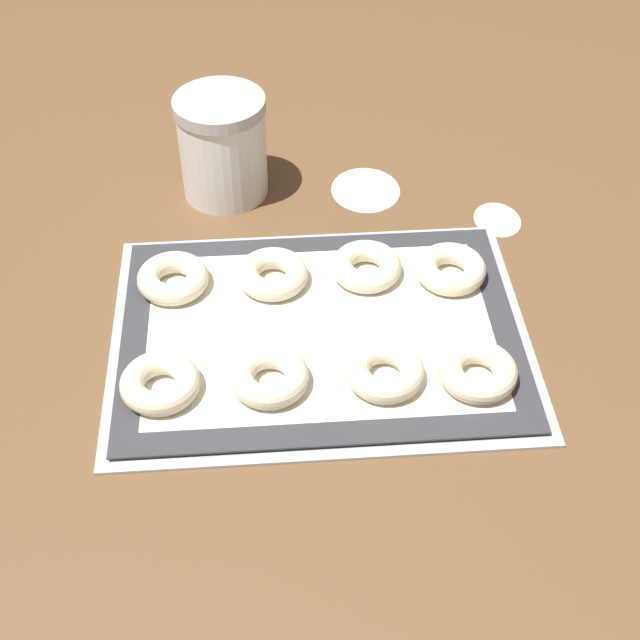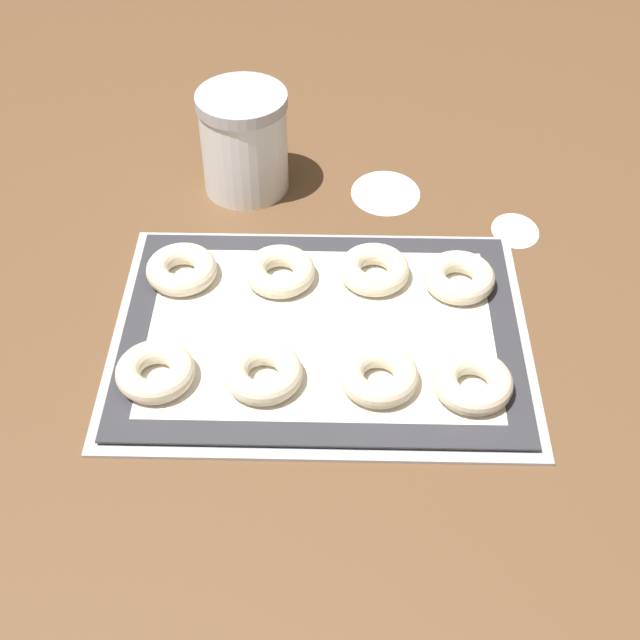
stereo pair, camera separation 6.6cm
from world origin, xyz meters
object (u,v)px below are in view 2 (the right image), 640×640
baking_tray (320,333)px  bagel_front_far_left (154,371)px  bagel_front_mid_left (262,373)px  bagel_front_mid_right (378,376)px  flour_canister (243,142)px  bagel_back_mid_right (373,269)px  bagel_back_far_right (458,277)px  bagel_back_far_left (181,269)px  bagel_back_mid_left (279,271)px  bagel_front_far_right (472,382)px

baking_tray → bagel_front_far_left: bagel_front_far_left is taller
baking_tray → bagel_front_mid_left: (-0.06, -0.08, 0.02)m
bagel_front_mid_right → flour_canister: bearing=114.8°
bagel_back_mid_right → bagel_back_far_right: (0.10, -0.01, 0.00)m
bagel_front_far_left → bagel_back_mid_right: 0.28m
bagel_front_far_left → bagel_back_far_right: size_ratio=1.00×
baking_tray → flour_canister: 0.31m
bagel_back_far_left → bagel_back_mid_left: size_ratio=1.00×
bagel_front_mid_left → bagel_back_far_left: same height
baking_tray → bagel_back_far_right: (0.16, 0.07, 0.02)m
bagel_front_mid_right → bagel_front_mid_left: bearing=179.5°
baking_tray → bagel_back_far_right: bearing=24.9°
bagel_front_far_left → bagel_front_mid_right: same height
bagel_front_mid_left → bagel_back_far_left: (-0.11, 0.16, 0.00)m
bagel_front_mid_right → bagel_back_far_left: bearing=144.4°
bagel_front_mid_left → bagel_front_far_right: 0.22m
bagel_front_far_left → bagel_back_mid_left: 0.20m
bagel_back_mid_left → flour_canister: flour_canister is taller
baking_tray → bagel_front_mid_left: 0.10m
bagel_front_far_left → bagel_front_far_right: same height
bagel_back_mid_right → bagel_back_far_left: bearing=-178.9°
flour_canister → bagel_back_far_left: bearing=-106.7°
bagel_front_mid_right → bagel_back_far_left: same height
bagel_back_far_left → bagel_back_far_right: same height
bagel_front_far_left → flour_canister: 0.37m
baking_tray → bagel_front_mid_right: bagel_front_mid_right is taller
flour_canister → bagel_back_mid_right: bearing=-49.6°
baking_tray → bagel_front_mid_right: size_ratio=5.57×
bagel_back_mid_left → bagel_front_mid_left: bearing=-93.2°
bagel_back_mid_right → flour_canister: 0.26m
bagel_front_mid_right → bagel_back_far_right: 0.18m
bagel_back_mid_right → flour_canister: size_ratio=0.60×
bagel_front_far_right → flour_canister: (-0.26, 0.37, 0.05)m
bagel_front_mid_right → bagel_back_far_right: (0.10, 0.15, 0.00)m
bagel_front_mid_left → bagel_back_far_left: 0.19m
bagel_front_mid_left → bagel_front_far_right: bearing=-2.2°
bagel_back_far_right → flour_canister: flour_canister is taller
baking_tray → bagel_back_mid_right: size_ratio=5.57×
bagel_front_mid_right → bagel_front_far_right: bearing=-4.3°
bagel_front_mid_left → flour_canister: 0.37m
bagel_back_far_left → flour_canister: 0.21m
bagel_front_far_right → bagel_back_mid_right: 0.20m
baking_tray → bagel_front_mid_left: size_ratio=5.57×
bagel_front_mid_right → bagel_back_mid_left: (-0.11, 0.16, 0.00)m
bagel_front_far_left → bagel_back_far_left: (0.01, 0.16, 0.00)m
bagel_back_far_left → bagel_back_mid_right: bearing=1.1°
bagel_front_mid_right → bagel_back_mid_left: bearing=124.7°
bagel_front_mid_left → bagel_back_far_left: bearing=123.5°
bagel_front_mid_left → bagel_back_mid_left: same height
baking_tray → bagel_back_mid_left: bagel_back_mid_left is taller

